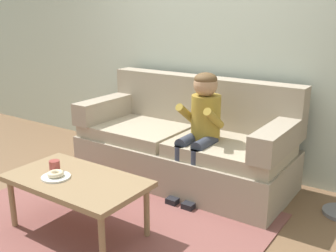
# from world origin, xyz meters

# --- Properties ---
(ground) EXTENTS (10.00, 10.00, 0.00)m
(ground) POSITION_xyz_m (0.00, 0.00, 0.00)
(ground) COLOR brown
(wall_back) EXTENTS (8.00, 0.10, 2.80)m
(wall_back) POSITION_xyz_m (0.00, 1.40, 1.40)
(wall_back) COLOR beige
(wall_back) RESTS_ON ground
(area_rug) EXTENTS (2.37, 1.90, 0.01)m
(area_rug) POSITION_xyz_m (0.00, -0.25, 0.01)
(area_rug) COLOR brown
(area_rug) RESTS_ON ground
(couch) EXTENTS (2.07, 0.90, 0.98)m
(couch) POSITION_xyz_m (0.07, 0.85, 0.35)
(couch) COLOR tan
(couch) RESTS_ON ground
(coffee_table) EXTENTS (1.05, 0.59, 0.44)m
(coffee_table) POSITION_xyz_m (-0.07, -0.45, 0.39)
(coffee_table) COLOR #937551
(coffee_table) RESTS_ON ground
(person_child) EXTENTS (0.34, 0.58, 1.10)m
(person_child) POSITION_xyz_m (0.35, 0.64, 0.67)
(person_child) COLOR olive
(person_child) RESTS_ON ground
(plate) EXTENTS (0.21, 0.21, 0.01)m
(plate) POSITION_xyz_m (-0.19, -0.52, 0.44)
(plate) COLOR white
(plate) RESTS_ON coffee_table
(donut) EXTENTS (0.17, 0.17, 0.04)m
(donut) POSITION_xyz_m (-0.19, -0.52, 0.47)
(donut) COLOR beige
(donut) RESTS_ON plate
(mug) EXTENTS (0.08, 0.08, 0.09)m
(mug) POSITION_xyz_m (-0.29, -0.45, 0.48)
(mug) COLOR #993D38
(mug) RESTS_ON coffee_table
(toy_controller) EXTENTS (0.23, 0.09, 0.05)m
(toy_controller) POSITION_xyz_m (-0.39, 0.05, 0.03)
(toy_controller) COLOR gold
(toy_controller) RESTS_ON ground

